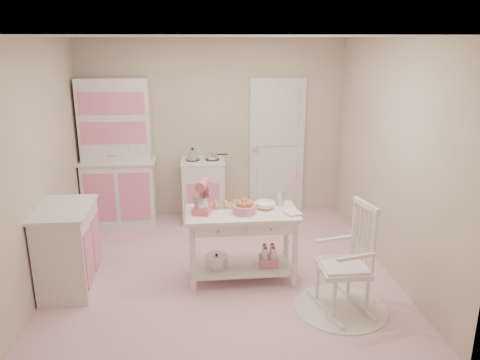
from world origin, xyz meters
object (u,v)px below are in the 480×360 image
at_px(rocking_chair, 344,258).
at_px(work_table, 242,246).
at_px(bread_basket, 244,209).
at_px(hutch, 117,153).
at_px(stand_mixer, 202,197).
at_px(base_cabinet, 68,249).
at_px(stove, 203,190).

bearing_deg(rocking_chair, work_table, 129.95).
distance_m(rocking_chair, bread_basket, 1.15).
xyz_separation_m(hutch, stand_mixer, (1.16, -1.86, -0.07)).
bearing_deg(hutch, rocking_chair, -45.87).
distance_m(work_table, bread_basket, 0.45).
xyz_separation_m(base_cabinet, rocking_chair, (2.76, -0.68, 0.09)).
bearing_deg(stove, stand_mixer, -91.17).
bearing_deg(stand_mixer, stove, 106.00).
bearing_deg(rocking_chair, bread_basket, 131.38).
bearing_deg(bread_basket, base_cabinet, 179.10).
xyz_separation_m(hutch, bread_basket, (1.60, -1.93, -0.19)).
bearing_deg(base_cabinet, rocking_chair, -13.79).
bearing_deg(bread_basket, rocking_chair, -35.82).
bearing_deg(work_table, bread_basket, -68.20).
height_order(stand_mixer, bread_basket, stand_mixer).
height_order(hutch, base_cabinet, hutch).
bearing_deg(rocking_chair, hutch, 121.34).
distance_m(work_table, stand_mixer, 0.71).
relative_size(stove, rocking_chair, 0.84).
relative_size(hutch, rocking_chair, 1.89).
distance_m(stove, rocking_chair, 2.84).
height_order(base_cabinet, work_table, base_cabinet).
bearing_deg(base_cabinet, stand_mixer, 1.64).
height_order(hutch, rocking_chair, hutch).
relative_size(stove, bread_basket, 3.68).
height_order(stove, rocking_chair, rocking_chair).
distance_m(stove, stand_mixer, 1.88).
bearing_deg(bread_basket, stand_mixer, 170.96).
relative_size(base_cabinet, rocking_chair, 0.84).
xyz_separation_m(rocking_chair, bread_basket, (-0.90, 0.65, 0.30)).
bearing_deg(rocking_chair, stove, 104.44).
distance_m(stand_mixer, bread_basket, 0.46).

